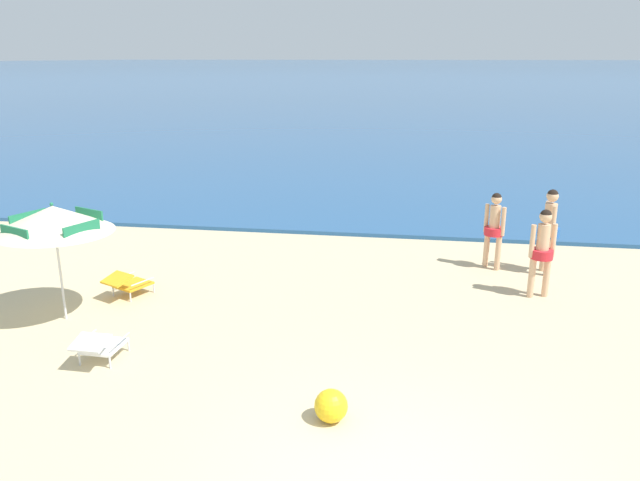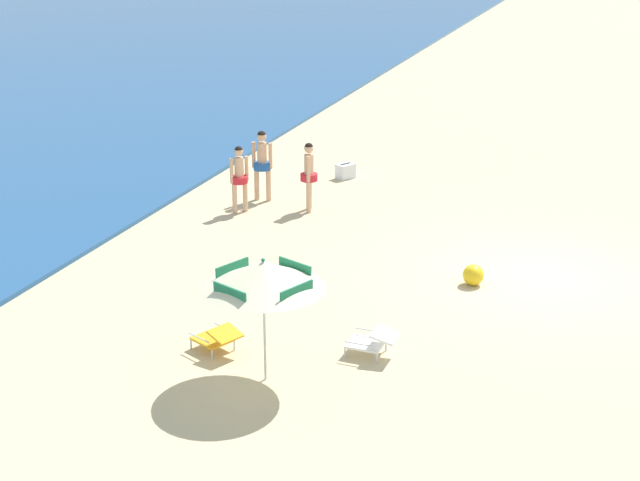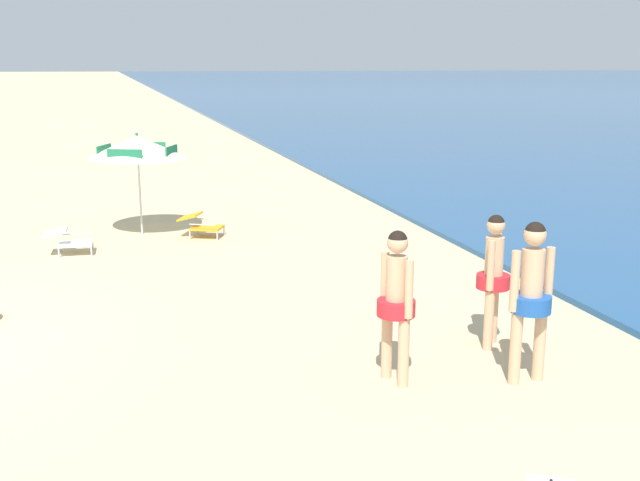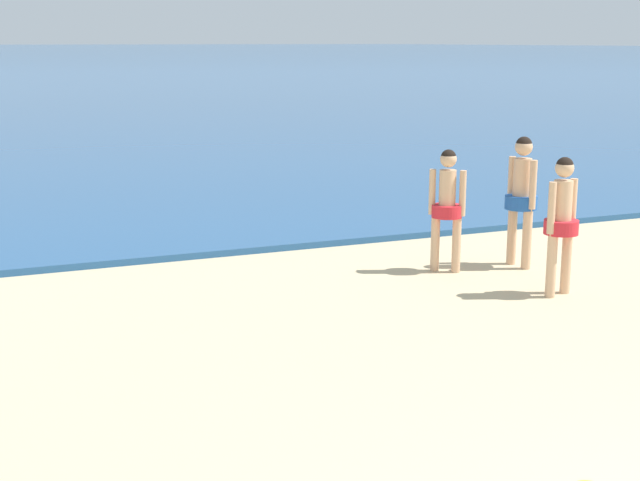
# 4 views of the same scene
# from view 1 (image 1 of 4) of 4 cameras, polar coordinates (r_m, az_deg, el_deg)

# --- Properties ---
(ocean_water) EXTENTS (800.00, 800.00, 0.10)m
(ocean_water) POSITION_cam_1_polar(r_m,az_deg,el_deg) (414.93, 9.19, 16.03)
(ocean_water) COLOR #235184
(ocean_water) RESTS_ON ground
(beach_umbrella_striped_main) EXTENTS (2.77, 2.77, 2.10)m
(beach_umbrella_striped_main) POSITION_cam_1_polar(r_m,az_deg,el_deg) (11.13, -23.66, 1.86)
(beach_umbrella_striped_main) COLOR silver
(beach_umbrella_striped_main) RESTS_ON ground
(lounge_chair_under_umbrella) EXTENTS (0.60, 0.87, 0.49)m
(lounge_chair_under_umbrella) POSITION_cam_1_polar(r_m,az_deg,el_deg) (9.83, -19.93, -9.16)
(lounge_chair_under_umbrella) COLOR white
(lounge_chair_under_umbrella) RESTS_ON ground
(lounge_chair_beside_umbrella) EXTENTS (0.84, 1.00, 0.49)m
(lounge_chair_beside_umbrella) POSITION_cam_1_polar(r_m,az_deg,el_deg) (12.23, -17.53, -3.78)
(lounge_chair_beside_umbrella) COLOR gold
(lounge_chair_beside_umbrella) RESTS_ON ground
(person_standing_near_shore) EXTENTS (0.41, 0.41, 1.67)m
(person_standing_near_shore) POSITION_cam_1_polar(r_m,az_deg,el_deg) (13.52, 15.98, 1.37)
(person_standing_near_shore) COLOR #D8A87F
(person_standing_near_shore) RESTS_ON ground
(person_standing_beside) EXTENTS (0.44, 0.54, 1.81)m
(person_standing_beside) POSITION_cam_1_polar(r_m,az_deg,el_deg) (13.54, 20.64, 1.32)
(person_standing_beside) COLOR #D8A87F
(person_standing_beside) RESTS_ON ground
(person_wading_in) EXTENTS (0.49, 0.42, 1.72)m
(person_wading_in) POSITION_cam_1_polar(r_m,az_deg,el_deg) (12.15, 20.07, -0.58)
(person_wading_in) COLOR #D8A87F
(person_wading_in) RESTS_ON ground
(beach_ball) EXTENTS (0.43, 0.43, 0.43)m
(beach_ball) POSITION_cam_1_polar(r_m,az_deg,el_deg) (7.93, 1.04, -15.20)
(beach_ball) COLOR yellow
(beach_ball) RESTS_ON ground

